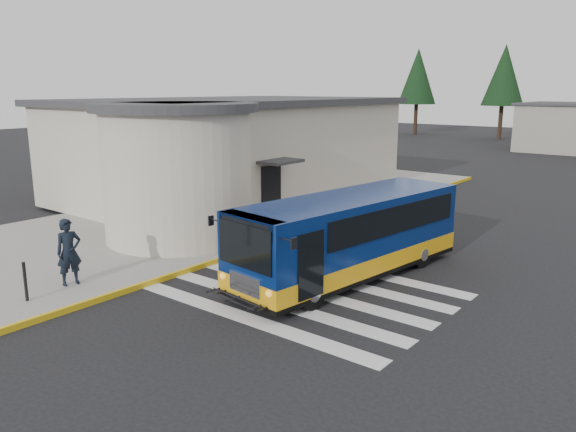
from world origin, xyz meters
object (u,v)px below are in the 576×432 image
Objects in this scene: pedestrian_b at (157,231)px; bollard at (25,281)px; pedestrian_a at (69,252)px; transit_bus at (349,239)px.

pedestrian_b is 1.55× the size of bollard.
pedestrian_a is at bearing 100.23° from bollard.
pedestrian_a is 1.16× the size of pedestrian_b.
pedestrian_b is 4.76m from bollard.
bollard is at bearing -118.82° from transit_bus.
pedestrian_a is at bearing 7.01° from pedestrian_b.
bollard is at bearing 7.95° from pedestrian_b.
pedestrian_b is at bearing 98.01° from bollard.
pedestrian_b is at bearing -150.51° from transit_bus.
transit_bus is 7.86m from pedestrian_a.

